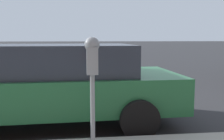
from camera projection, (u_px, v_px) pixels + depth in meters
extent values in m
plane|color=#2B2B2D|center=(92.00, 108.00, 5.97)|extent=(220.00, 220.00, 0.00)
cylinder|color=gray|center=(93.00, 112.00, 3.37)|extent=(0.06, 0.06, 0.98)
cube|color=gray|center=(92.00, 61.00, 3.29)|extent=(0.20, 0.14, 0.34)
sphere|color=gray|center=(92.00, 44.00, 3.26)|extent=(0.19, 0.19, 0.19)
cube|color=#B21919|center=(92.00, 63.00, 3.39)|extent=(0.01, 0.11, 0.12)
cube|color=black|center=(92.00, 54.00, 3.38)|extent=(0.01, 0.10, 0.08)
cube|color=#1E5B33|center=(47.00, 91.00, 4.81)|extent=(2.06, 4.87, 0.62)
cube|color=#232833|center=(57.00, 59.00, 4.77)|extent=(1.76, 2.75, 0.54)
cylinder|color=black|center=(139.00, 119.00, 4.13)|extent=(0.24, 0.65, 0.64)
cylinder|color=black|center=(118.00, 94.00, 6.00)|extent=(0.24, 0.65, 0.64)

